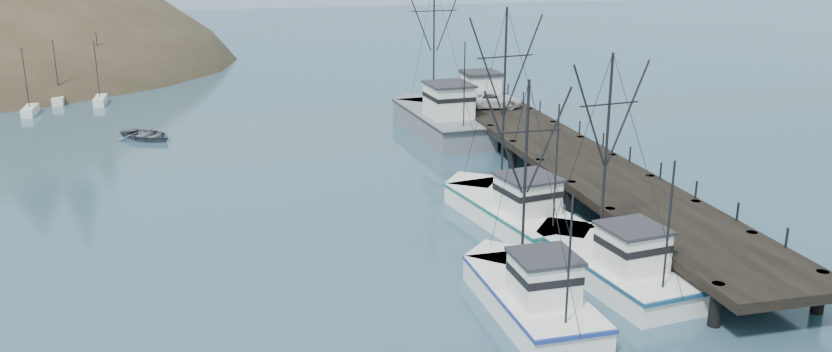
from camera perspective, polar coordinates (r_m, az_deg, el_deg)
The scene contains 11 objects.
ground at distance 36.71m, azimuth 1.38°, elevation -9.65°, with size 400.00×400.00×0.00m, color #28475A.
pier at distance 54.81m, azimuth 11.20°, elevation 1.02°, with size 6.00×44.00×2.00m.
distant_ridge at distance 203.19m, azimuth -8.71°, elevation 12.12°, with size 360.00×40.00×26.00m, color #9EB2C6.
moored_sailboats at distance 91.75m, azimuth -25.96°, elevation 5.14°, with size 25.77×20.53×6.35m.
trawler_near at distance 40.86m, azimuth 13.54°, elevation -6.02°, with size 4.89×11.25×11.33m.
trawler_mid at distance 36.98m, azimuth 7.95°, elevation -8.21°, with size 3.80×10.68×10.69m.
trawler_far at distance 47.68m, azimuth 6.68°, elevation -2.28°, with size 5.89×12.65×12.67m.
work_vessel at distance 68.25m, azimuth 1.66°, elevation 4.07°, with size 5.64×15.66×13.06m.
pier_shed at distance 70.43m, azimuth 4.55°, elevation 6.25°, with size 3.00×3.20×2.80m.
pickup_truck at distance 68.81m, azimuth 5.29°, elevation 5.38°, with size 2.36×5.12×1.42m, color silver.
motorboat at distance 69.90m, azimuth -18.38°, elevation 2.48°, with size 3.56×4.99×1.03m, color #51545A.
Camera 1 is at (-8.70, -31.66, 16.44)m, focal length 35.00 mm.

